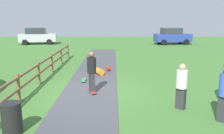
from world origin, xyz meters
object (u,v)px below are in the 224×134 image
object	(u,v)px
skater_fallen	(97,70)
parked_car_blue	(172,36)
parked_car_silver	(37,36)
trash_bin	(12,118)
skater_riding	(92,70)
skateboard_loose	(84,80)
bystander_white	(182,84)

from	to	relation	value
skater_fallen	parked_car_blue	bearing A→B (deg)	62.49
parked_car_silver	trash_bin	bearing A→B (deg)	-74.72
skater_riding	skater_fallen	bearing A→B (deg)	90.91
trash_bin	skateboard_loose	xyz separation A→B (m)	(1.34, 5.60, -0.36)
trash_bin	skater_fallen	size ratio (longest dim) A/B	0.62
skater_fallen	parked_car_silver	size ratio (longest dim) A/B	0.33
skater_fallen	parked_car_silver	distance (m)	17.15
skater_riding	bystander_white	xyz separation A→B (m)	(3.32, -1.80, -0.11)
skater_riding	bystander_white	distance (m)	3.78
skater_riding	bystander_white	bearing A→B (deg)	-28.54
skater_riding	bystander_white	world-z (taller)	skater_riding
skater_fallen	skateboard_loose	xyz separation A→B (m)	(-0.52, -1.85, -0.11)
parked_car_silver	bystander_white	bearing A→B (deg)	-61.10
bystander_white	parked_car_blue	bearing A→B (deg)	77.70
skater_riding	bystander_white	size ratio (longest dim) A/B	1.08
skateboard_loose	parked_car_blue	world-z (taller)	parked_car_blue
trash_bin	bystander_white	distance (m)	5.59
bystander_white	parked_car_silver	xyz separation A→B (m)	(-11.40, 20.66, 0.06)
skater_riding	skateboard_loose	size ratio (longest dim) A/B	2.21
skater_fallen	parked_car_silver	bearing A→B (deg)	117.94
parked_car_blue	parked_car_silver	distance (m)	15.91
skater_riding	parked_car_blue	world-z (taller)	parked_car_blue
skater_riding	parked_car_silver	world-z (taller)	parked_car_silver
skater_riding	skateboard_loose	distance (m)	2.17
trash_bin	skater_riding	world-z (taller)	skater_riding
trash_bin	parked_car_silver	world-z (taller)	parked_car_silver
trash_bin	skater_riding	xyz separation A→B (m)	(1.92, 3.72, 0.56)
trash_bin	parked_car_blue	world-z (taller)	parked_car_blue
bystander_white	parked_car_blue	xyz separation A→B (m)	(4.50, 20.66, 0.06)
skater_riding	skateboard_loose	xyz separation A→B (m)	(-0.58, 1.88, -0.92)
skateboard_loose	parked_car_blue	size ratio (longest dim) A/B	0.18
skateboard_loose	parked_car_silver	size ratio (longest dim) A/B	0.18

